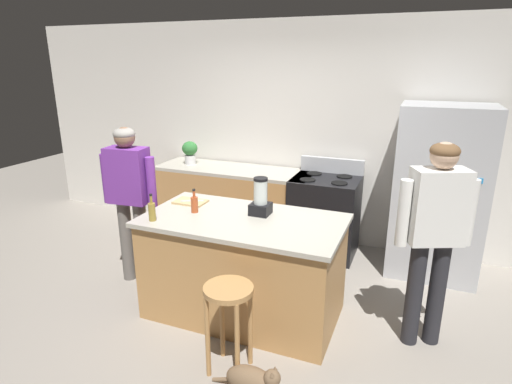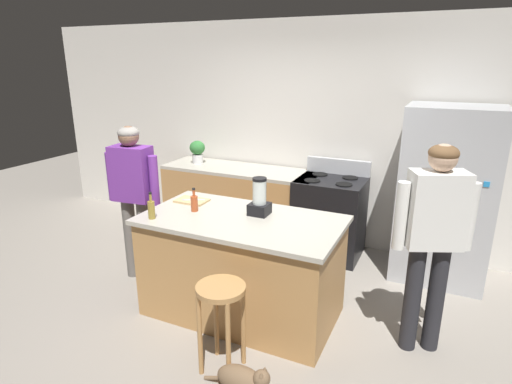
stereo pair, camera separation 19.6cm
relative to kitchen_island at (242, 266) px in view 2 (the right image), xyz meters
name	(u,v)px [view 2 (the right image)]	position (x,y,z in m)	size (l,w,h in m)	color
ground_plane	(242,311)	(0.00, 0.00, -0.46)	(14.00, 14.00, 0.00)	gray
back_wall	(313,134)	(0.00, 1.95, 0.89)	(8.00, 0.10, 2.70)	silver
kitchen_island	(242,266)	(0.00, 0.00, 0.00)	(1.73, 0.94, 0.93)	#B7844C
back_counter_run	(241,203)	(-0.80, 1.55, 0.00)	(2.00, 0.64, 0.93)	#B7844C
refrigerator	(445,196)	(1.58, 1.50, 0.44)	(0.90, 0.73, 1.81)	#B7BABF
stove_range	(329,217)	(0.38, 1.52, 0.01)	(0.76, 0.65, 1.11)	black
person_by_island_left	(133,189)	(-1.29, 0.14, 0.52)	(0.60, 0.26, 1.62)	#66605B
person_by_sink_right	(433,231)	(1.52, 0.16, 0.55)	(0.58, 0.36, 1.67)	#26262B
bar_stool	(221,306)	(0.21, -0.73, 0.07)	(0.36, 0.36, 0.70)	#B7844C
cat	(243,380)	(0.45, -0.89, -0.36)	(0.52, 0.18, 0.26)	brown
potted_plant	(197,150)	(-1.43, 1.55, 0.63)	(0.20, 0.20, 0.30)	silver
blender_appliance	(259,199)	(0.10, 0.15, 0.60)	(0.17, 0.17, 0.33)	black
bottle_cooking_sauce	(194,203)	(-0.46, -0.02, 0.54)	(0.06, 0.06, 0.22)	#B24C26
bottle_vinegar	(151,209)	(-0.69, -0.33, 0.55)	(0.06, 0.06, 0.24)	olive
cutting_board	(192,201)	(-0.63, 0.19, 0.47)	(0.30, 0.20, 0.02)	tan
chef_knife	(193,200)	(-0.61, 0.19, 0.48)	(0.22, 0.03, 0.01)	#B7BABF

